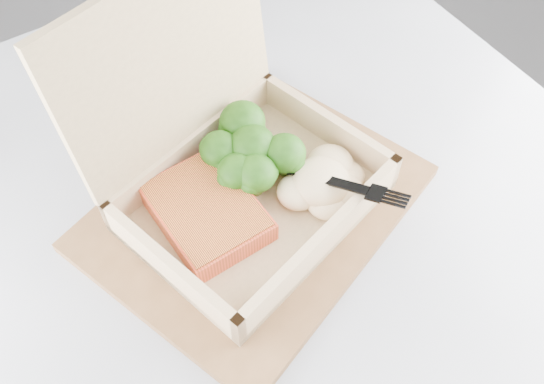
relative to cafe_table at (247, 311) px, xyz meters
name	(u,v)px	position (x,y,z in m)	size (l,w,h in m)	color
floor	(176,320)	(-0.11, 0.27, -0.56)	(4.00, 4.00, 0.00)	gray
cafe_table	(247,311)	(0.00, 0.00, 0.00)	(1.07, 1.07, 0.75)	black
serving_tray	(254,208)	(0.02, 0.03, 0.20)	(0.33, 0.26, 0.01)	brown
takeout_container	(227,155)	(0.00, 0.05, 0.27)	(0.32, 0.32, 0.23)	tan
salmon_fillet	(207,212)	(-0.03, 0.02, 0.23)	(0.09, 0.12, 0.03)	#D9462A
broccoli_pile	(253,153)	(0.03, 0.07, 0.24)	(0.12, 0.12, 0.04)	#2C6B17
mashed_potatoes	(321,181)	(0.09, 0.01, 0.24)	(0.10, 0.09, 0.03)	beige
plastic_fork	(307,172)	(0.08, 0.02, 0.25)	(0.11, 0.12, 0.03)	black
receipt	(200,88)	(0.01, 0.22, 0.20)	(0.08, 0.14, 0.00)	white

